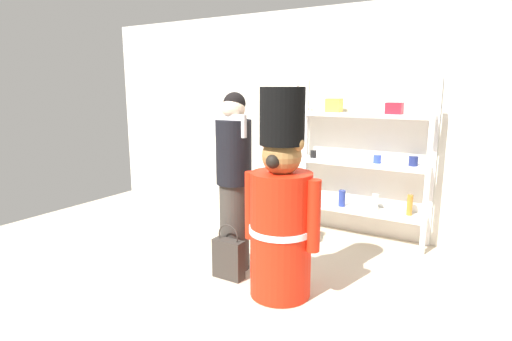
{
  "coord_description": "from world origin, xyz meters",
  "views": [
    {
      "loc": [
        2.1,
        -2.53,
        1.7
      ],
      "look_at": [
        0.28,
        0.43,
        1.0
      ],
      "focal_mm": 29.33,
      "sensor_mm": 36.0,
      "label": 1
    }
  ],
  "objects_px": {
    "teddy_bear_guard": "(281,210)",
    "person_shopper": "(234,179)",
    "merchandise_shelf": "(360,160)",
    "shopping_bag": "(228,258)"
  },
  "relations": [
    {
      "from": "merchandise_shelf",
      "to": "person_shopper",
      "type": "bearing_deg",
      "value": -116.75
    },
    {
      "from": "merchandise_shelf",
      "to": "teddy_bear_guard",
      "type": "relative_size",
      "value": 1.05
    },
    {
      "from": "merchandise_shelf",
      "to": "person_shopper",
      "type": "distance_m",
      "value": 1.6
    },
    {
      "from": "teddy_bear_guard",
      "to": "person_shopper",
      "type": "distance_m",
      "value": 0.67
    },
    {
      "from": "merchandise_shelf",
      "to": "teddy_bear_guard",
      "type": "distance_m",
      "value": 1.67
    },
    {
      "from": "teddy_bear_guard",
      "to": "shopping_bag",
      "type": "xyz_separation_m",
      "value": [
        -0.54,
        0.02,
        -0.54
      ]
    },
    {
      "from": "teddy_bear_guard",
      "to": "person_shopper",
      "type": "bearing_deg",
      "value": 159.57
    },
    {
      "from": "person_shopper",
      "to": "shopping_bag",
      "type": "height_order",
      "value": "person_shopper"
    },
    {
      "from": "merchandise_shelf",
      "to": "person_shopper",
      "type": "height_order",
      "value": "merchandise_shelf"
    },
    {
      "from": "teddy_bear_guard",
      "to": "person_shopper",
      "type": "height_order",
      "value": "teddy_bear_guard"
    }
  ]
}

